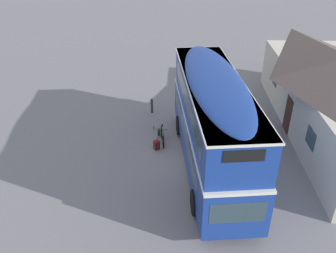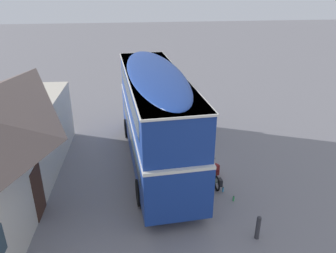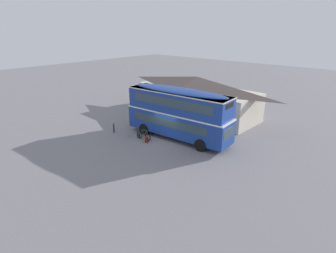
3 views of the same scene
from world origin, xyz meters
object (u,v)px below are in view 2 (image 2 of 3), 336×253
(backpack_on_ground, at_px, (216,169))
(water_bottle_green_metal, at_px, (233,199))
(double_decker_bus, at_px, (156,114))
(kerb_bollard, at_px, (258,227))
(touring_bicycle, at_px, (214,177))
(water_bottle_blue_sports, at_px, (223,189))

(backpack_on_ground, xyz_separation_m, water_bottle_green_metal, (-2.07, -0.24, -0.18))
(double_decker_bus, distance_m, kerb_bollard, 6.89)
(touring_bicycle, height_order, backpack_on_ground, touring_bicycle)
(touring_bicycle, relative_size, kerb_bollard, 1.74)
(double_decker_bus, height_order, water_bottle_blue_sports, double_decker_bus)
(backpack_on_ground, xyz_separation_m, water_bottle_blue_sports, (-1.39, 0.02, -0.18))
(double_decker_bus, relative_size, water_bottle_blue_sports, 42.28)
(water_bottle_green_metal, bearing_deg, water_bottle_blue_sports, 20.91)
(touring_bicycle, distance_m, water_bottle_green_metal, 1.43)
(double_decker_bus, bearing_deg, touring_bicycle, -133.71)
(touring_bicycle, height_order, water_bottle_green_metal, touring_bicycle)
(kerb_bollard, bearing_deg, touring_bicycle, 11.33)
(backpack_on_ground, bearing_deg, kerb_bollard, -174.46)
(water_bottle_blue_sports, relative_size, water_bottle_green_metal, 1.04)
(touring_bicycle, relative_size, backpack_on_ground, 2.97)
(water_bottle_blue_sports, bearing_deg, kerb_bollard, -171.39)
(touring_bicycle, relative_size, water_bottle_green_metal, 7.04)
(backpack_on_ground, height_order, water_bottle_blue_sports, backpack_on_ground)
(backpack_on_ground, xyz_separation_m, kerb_bollard, (-4.26, -0.41, 0.20))
(backpack_on_ground, bearing_deg, water_bottle_green_metal, -173.41)
(water_bottle_blue_sports, bearing_deg, double_decker_bus, 42.45)
(touring_bicycle, distance_m, backpack_on_ground, 0.83)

